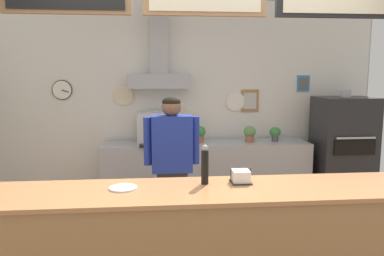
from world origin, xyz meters
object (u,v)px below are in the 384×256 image
at_px(shop_worker, 172,169).
at_px(potted_rosemary, 199,133).
at_px(potted_sage, 275,133).
at_px(pepper_grinder, 205,165).
at_px(condiment_plate, 123,188).
at_px(espresso_machine, 159,128).
at_px(napkin_holder, 241,177).
at_px(pizza_oven, 343,151).
at_px(potted_thyme, 250,133).

height_order(shop_worker, potted_rosemary, shop_worker).
distance_m(potted_sage, pepper_grinder, 2.79).
distance_m(potted_sage, condiment_plate, 3.15).
xyz_separation_m(espresso_machine, napkin_holder, (0.57, -2.44, -0.01)).
xyz_separation_m(pizza_oven, potted_sage, (-0.93, 0.13, 0.25)).
relative_size(espresso_machine, potted_rosemary, 2.51).
bearing_deg(espresso_machine, potted_rosemary, 2.52).
xyz_separation_m(espresso_machine, condiment_plate, (-0.28, -2.51, -0.05)).
relative_size(pizza_oven, napkin_holder, 10.45).
height_order(pizza_oven, potted_sage, pizza_oven).
bearing_deg(pizza_oven, napkin_holder, -130.35).
xyz_separation_m(potted_sage, condiment_plate, (-1.89, -2.52, 0.04)).
relative_size(potted_rosemary, pepper_grinder, 0.80).
height_order(shop_worker, pepper_grinder, shop_worker).
height_order(pizza_oven, pepper_grinder, pizza_oven).
bearing_deg(pizza_oven, pepper_grinder, -133.92).
xyz_separation_m(espresso_machine, potted_rosemary, (0.55, 0.02, -0.08)).
bearing_deg(shop_worker, condiment_plate, 71.17).
bearing_deg(shop_worker, potted_sage, -140.19).
distance_m(pizza_oven, potted_rosemary, 2.02).
relative_size(napkin_holder, condiment_plate, 0.79).
xyz_separation_m(potted_sage, potted_rosemary, (-1.06, 0.02, 0.01)).
height_order(espresso_machine, potted_sage, espresso_machine).
xyz_separation_m(potted_thyme, napkin_holder, (-0.67, -2.44, 0.07)).
height_order(potted_sage, napkin_holder, napkin_holder).
xyz_separation_m(shop_worker, potted_rosemary, (0.43, 1.31, 0.16)).
bearing_deg(napkin_holder, potted_sage, 67.06).
height_order(pepper_grinder, napkin_holder, pepper_grinder).
relative_size(pepper_grinder, napkin_holder, 1.87).
bearing_deg(potted_rosemary, shop_worker, -108.34).
height_order(shop_worker, napkin_holder, shop_worker).
bearing_deg(potted_rosemary, pizza_oven, -4.27).
relative_size(potted_thyme, condiment_plate, 1.14).
distance_m(shop_worker, potted_sage, 1.99).
xyz_separation_m(shop_worker, pepper_grinder, (0.19, -1.16, 0.32)).
xyz_separation_m(pizza_oven, shop_worker, (-2.43, -1.16, 0.11)).
height_order(espresso_machine, potted_thyme, espresso_machine).
height_order(shop_worker, condiment_plate, shop_worker).
relative_size(pizza_oven, potted_sage, 7.98).
bearing_deg(espresso_machine, potted_thyme, -0.02).
bearing_deg(potted_thyme, espresso_machine, 179.98).
relative_size(espresso_machine, potted_sage, 2.86).
relative_size(shop_worker, pepper_grinder, 5.56).
bearing_deg(potted_thyme, napkin_holder, -105.43).
distance_m(pepper_grinder, condiment_plate, 0.60).
distance_m(potted_thyme, pepper_grinder, 2.63).
distance_m(shop_worker, condiment_plate, 1.30).
bearing_deg(pepper_grinder, napkin_holder, 0.95).
relative_size(potted_sage, potted_rosemary, 0.88).
bearing_deg(espresso_machine, potted_sage, 0.31).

